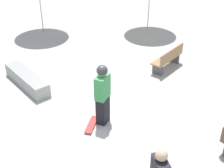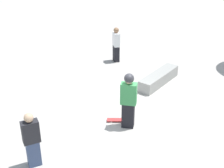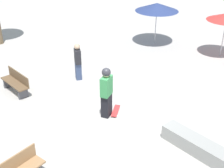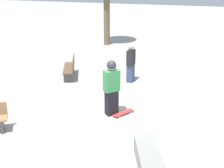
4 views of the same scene
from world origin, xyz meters
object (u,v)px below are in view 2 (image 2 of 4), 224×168
(skateboard, at_px, (119,120))
(concrete_ledge, at_px, (159,78))
(bystander_watching, at_px, (116,45))
(bystander_far, at_px, (32,140))
(skater_main, at_px, (129,99))

(skateboard, height_order, concrete_ledge, concrete_ledge)
(bystander_watching, relative_size, bystander_far, 1.02)
(skateboard, relative_size, bystander_far, 0.47)
(skater_main, xyz_separation_m, bystander_watching, (2.90, 4.66, -0.18))
(skateboard, height_order, bystander_watching, bystander_watching)
(skater_main, xyz_separation_m, bystander_far, (-3.18, 0.01, -0.20))
(skater_main, xyz_separation_m, skateboard, (-0.07, 0.39, -0.95))
(skateboard, bearing_deg, bystander_far, 42.20)
(concrete_ledge, xyz_separation_m, bystander_far, (-6.10, -1.69, 0.58))
(bystander_watching, xyz_separation_m, bystander_far, (-6.07, -4.65, -0.02))
(bystander_far, bearing_deg, bystander_watching, 47.20)
(skater_main, height_order, skateboard, skater_main)
(skater_main, distance_m, bystander_watching, 5.49)
(skater_main, distance_m, concrete_ledge, 3.47)
(bystander_far, bearing_deg, concrete_ledge, 25.29)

